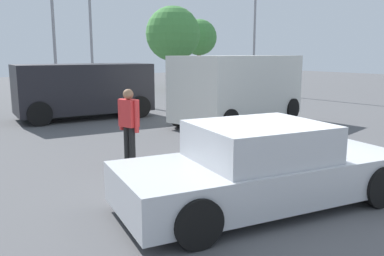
# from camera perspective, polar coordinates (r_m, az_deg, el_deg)

# --- Properties ---
(ground_plane) EXTENTS (80.00, 80.00, 0.00)m
(ground_plane) POSITION_cam_1_polar(r_m,az_deg,el_deg) (6.59, 10.52, -10.14)
(ground_plane) COLOR #515154
(sedan_foreground) EXTENTS (4.70, 2.36, 1.29)m
(sedan_foreground) POSITION_cam_1_polar(r_m,az_deg,el_deg) (6.23, 9.98, -5.62)
(sedan_foreground) COLOR #B7BABF
(sedan_foreground) RESTS_ON ground_plane
(dog) EXTENTS (0.67, 0.32, 0.45)m
(dog) POSITION_cam_1_polar(r_m,az_deg,el_deg) (8.99, 0.56, -2.49)
(dog) COLOR beige
(dog) RESTS_ON ground_plane
(van_white) EXTENTS (5.24, 3.21, 2.25)m
(van_white) POSITION_cam_1_polar(r_m,az_deg,el_deg) (13.49, 6.78, 5.79)
(van_white) COLOR silver
(van_white) RESTS_ON ground_plane
(suv_dark) EXTENTS (4.78, 2.36, 1.95)m
(suv_dark) POSITION_cam_1_polar(r_m,az_deg,el_deg) (15.07, -15.15, 5.43)
(suv_dark) COLOR black
(suv_dark) RESTS_ON ground_plane
(pedestrian) EXTENTS (0.34, 0.55, 1.59)m
(pedestrian) POSITION_cam_1_polar(r_m,az_deg,el_deg) (8.48, -8.97, 1.14)
(pedestrian) COLOR black
(pedestrian) RESTS_ON ground_plane
(light_post_near) EXTENTS (0.44, 0.44, 7.62)m
(light_post_near) POSITION_cam_1_polar(r_m,az_deg,el_deg) (24.30, 8.99, 16.84)
(light_post_near) COLOR gray
(light_post_near) RESTS_ON ground_plane
(light_post_mid) EXTENTS (0.44, 0.44, 6.02)m
(light_post_mid) POSITION_cam_1_polar(r_m,az_deg,el_deg) (20.27, -19.23, 15.07)
(light_post_mid) COLOR gray
(light_post_mid) RESTS_ON ground_plane
(light_post_far) EXTENTS (0.44, 0.44, 6.75)m
(light_post_far) POSITION_cam_1_polar(r_m,az_deg,el_deg) (22.21, -14.33, 15.97)
(light_post_far) COLOR gray
(light_post_far) RESTS_ON ground_plane
(tree_back_right) EXTENTS (2.74, 2.74, 4.95)m
(tree_back_right) POSITION_cam_1_polar(r_m,az_deg,el_deg) (31.62, 1.02, 12.74)
(tree_back_right) COLOR brown
(tree_back_right) RESTS_ON ground_plane
(tree_far_right) EXTENTS (3.45, 3.45, 5.29)m
(tree_far_right) POSITION_cam_1_polar(r_m,az_deg,el_deg) (26.09, -2.72, 13.22)
(tree_far_right) COLOR brown
(tree_far_right) RESTS_ON ground_plane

